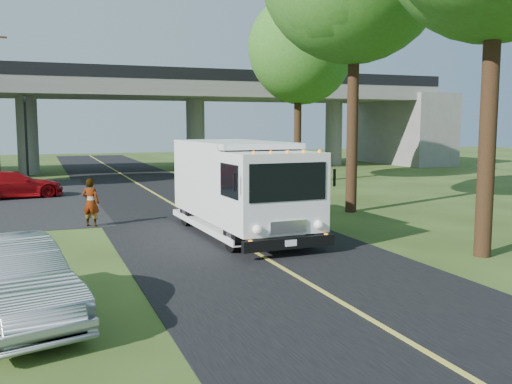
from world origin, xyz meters
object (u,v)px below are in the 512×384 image
traffic_signal (26,129)px  tree_right_far (303,40)px  step_van (241,185)px  red_sedan (13,185)px  silver_sedan (9,281)px  pedestrian (91,203)px

traffic_signal → tree_right_far: 17.18m
tree_right_far → traffic_signal: bearing=157.9°
traffic_signal → step_van: 21.03m
traffic_signal → red_sedan: bearing=-94.2°
tree_right_far → step_van: 17.62m
red_sedan → silver_sedan: size_ratio=1.00×
silver_sedan → pedestrian: 9.53m
tree_right_far → pedestrian: 18.34m
step_van → red_sedan: bearing=117.5°
traffic_signal → silver_sedan: (0.00, -26.00, -2.46)m
step_van → silver_sedan: (-6.49, -6.06, -0.86)m
step_van → silver_sedan: 8.92m
red_sedan → pedestrian: (2.75, -9.13, 0.19)m
silver_sedan → red_sedan: bearing=76.1°
traffic_signal → tree_right_far: bearing=-22.1°
step_van → red_sedan: 14.24m
tree_right_far → silver_sedan: tree_right_far is taller
tree_right_far → step_van: (-8.72, -13.77, -6.70)m
traffic_signal → pedestrian: size_ratio=3.11×
pedestrian → red_sedan: bearing=-41.7°
tree_right_far → pedestrian: (-13.01, -10.56, -7.47)m
red_sedan → step_van: bearing=-160.4°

